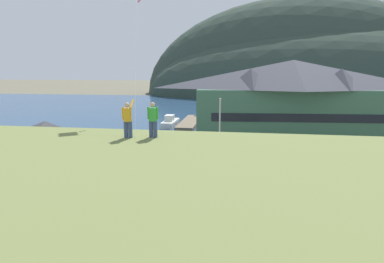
{
  "coord_description": "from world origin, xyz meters",
  "views": [
    {
      "loc": [
        5.36,
        -22.6,
        10.28
      ],
      "look_at": [
        0.71,
        9.0,
        3.87
      ],
      "focal_mm": 28.42,
      "sensor_mm": 36.0,
      "label": 1
    }
  ],
  "objects_px": {
    "moored_boat_wharfside": "(170,122)",
    "person_companion": "(153,119)",
    "parked_car_front_row_silver": "(334,173)",
    "parked_car_lone_by_shed": "(157,159)",
    "storage_shed_near_lot": "(47,142)",
    "parked_car_corner_spot": "(258,170)",
    "moored_boat_outer_mooring": "(209,118)",
    "parked_car_mid_row_far": "(299,188)",
    "storage_shed_waterside": "(216,121)",
    "parked_car_back_row_right": "(152,189)",
    "parked_car_mid_row_center": "(48,181)",
    "parking_light_pole": "(220,126)",
    "wharf_dock": "(190,122)",
    "harbor_lodge": "(291,100)",
    "parked_car_mid_row_near": "(93,159)",
    "person_kite_flyer": "(128,119)"
  },
  "relations": [
    {
      "from": "moored_boat_wharfside",
      "to": "person_companion",
      "type": "bearing_deg",
      "value": -78.61
    },
    {
      "from": "storage_shed_near_lot",
      "to": "parked_car_corner_spot",
      "type": "xyz_separation_m",
      "value": [
        23.05,
        -2.22,
        -1.44
      ]
    },
    {
      "from": "moored_boat_outer_mooring",
      "to": "parked_car_mid_row_far",
      "type": "relative_size",
      "value": 1.6
    },
    {
      "from": "parked_car_mid_row_far",
      "to": "parked_car_mid_row_near",
      "type": "xyz_separation_m",
      "value": [
        -20.03,
        5.24,
        0.0
      ]
    },
    {
      "from": "parking_light_pole",
      "to": "moored_boat_wharfside",
      "type": "bearing_deg",
      "value": 115.45
    },
    {
      "from": "moored_boat_wharfside",
      "to": "parking_light_pole",
      "type": "relative_size",
      "value": 0.96
    },
    {
      "from": "parked_car_back_row_right",
      "to": "parked_car_mid_row_near",
      "type": "distance_m",
      "value": 11.05
    },
    {
      "from": "moored_boat_outer_mooring",
      "to": "parked_car_corner_spot",
      "type": "relative_size",
      "value": 1.62
    },
    {
      "from": "parked_car_front_row_silver",
      "to": "parking_light_pole",
      "type": "distance_m",
      "value": 12.31
    },
    {
      "from": "person_kite_flyer",
      "to": "person_companion",
      "type": "xyz_separation_m",
      "value": [
        1.2,
        0.28,
        -0.02
      ]
    },
    {
      "from": "parked_car_mid_row_center",
      "to": "person_companion",
      "type": "xyz_separation_m",
      "value": [
        11.73,
        -8.19,
        6.9
      ]
    },
    {
      "from": "storage_shed_waterside",
      "to": "parked_car_back_row_right",
      "type": "xyz_separation_m",
      "value": [
        -3.33,
        -25.02,
        -1.49
      ]
    },
    {
      "from": "parked_car_lone_by_shed",
      "to": "parked_car_front_row_silver",
      "type": "bearing_deg",
      "value": -6.61
    },
    {
      "from": "storage_shed_near_lot",
      "to": "parked_car_lone_by_shed",
      "type": "height_order",
      "value": "storage_shed_near_lot"
    },
    {
      "from": "storage_shed_waterside",
      "to": "parked_car_mid_row_center",
      "type": "xyz_separation_m",
      "value": [
        -12.64,
        -24.5,
        -1.49
      ]
    },
    {
      "from": "moored_boat_outer_mooring",
      "to": "parked_car_mid_row_center",
      "type": "distance_m",
      "value": 39.9
    },
    {
      "from": "harbor_lodge",
      "to": "storage_shed_near_lot",
      "type": "height_order",
      "value": "harbor_lodge"
    },
    {
      "from": "storage_shed_waterside",
      "to": "person_kite_flyer",
      "type": "distance_m",
      "value": 33.48
    },
    {
      "from": "storage_shed_waterside",
      "to": "person_kite_flyer",
      "type": "xyz_separation_m",
      "value": [
        -2.1,
        -32.97,
        5.43
      ]
    },
    {
      "from": "storage_shed_near_lot",
      "to": "wharf_dock",
      "type": "distance_m",
      "value": 30.19
    },
    {
      "from": "wharf_dock",
      "to": "parked_car_front_row_silver",
      "type": "xyz_separation_m",
      "value": [
        17.86,
        -29.83,
        0.71
      ]
    },
    {
      "from": "moored_boat_outer_mooring",
      "to": "parked_car_front_row_silver",
      "type": "height_order",
      "value": "moored_boat_outer_mooring"
    },
    {
      "from": "moored_boat_wharfside",
      "to": "parked_car_mid_row_near",
      "type": "distance_m",
      "value": 26.28
    },
    {
      "from": "parked_car_corner_spot",
      "to": "parked_car_lone_by_shed",
      "type": "relative_size",
      "value": 0.99
    },
    {
      "from": "parked_car_corner_spot",
      "to": "parked_car_mid_row_far",
      "type": "bearing_deg",
      "value": -54.78
    },
    {
      "from": "parked_car_front_row_silver",
      "to": "parked_car_lone_by_shed",
      "type": "bearing_deg",
      "value": 173.39
    },
    {
      "from": "parked_car_mid_row_near",
      "to": "person_companion",
      "type": "xyz_separation_m",
      "value": [
        10.85,
        -14.81,
        6.9
      ]
    },
    {
      "from": "storage_shed_waterside",
      "to": "person_companion",
      "type": "relative_size",
      "value": 3.13
    },
    {
      "from": "parked_car_mid_row_near",
      "to": "person_kite_flyer",
      "type": "bearing_deg",
      "value": -57.38
    },
    {
      "from": "moored_boat_wharfside",
      "to": "parked_car_mid_row_near",
      "type": "xyz_separation_m",
      "value": [
        -2.6,
        -26.15,
        0.34
      ]
    },
    {
      "from": "storage_shed_waterside",
      "to": "wharf_dock",
      "type": "xyz_separation_m",
      "value": [
        -5.72,
        10.9,
        -2.21
      ]
    },
    {
      "from": "parked_car_lone_by_shed",
      "to": "parking_light_pole",
      "type": "distance_m",
      "value": 7.82
    },
    {
      "from": "parked_car_corner_spot",
      "to": "parked_car_mid_row_far",
      "type": "xyz_separation_m",
      "value": [
        2.96,
        -4.19,
        0.0
      ]
    },
    {
      "from": "parking_light_pole",
      "to": "wharf_dock",
      "type": "bearing_deg",
      "value": 105.99
    },
    {
      "from": "parked_car_lone_by_shed",
      "to": "parked_car_mid_row_near",
      "type": "height_order",
      "value": "same"
    },
    {
      "from": "parking_light_pole",
      "to": "parked_car_lone_by_shed",
      "type": "bearing_deg",
      "value": -154.49
    },
    {
      "from": "harbor_lodge",
      "to": "storage_shed_waterside",
      "type": "relative_size",
      "value": 5.28
    },
    {
      "from": "moored_boat_wharfside",
      "to": "person_companion",
      "type": "relative_size",
      "value": 3.96
    },
    {
      "from": "wharf_dock",
      "to": "parked_car_back_row_right",
      "type": "xyz_separation_m",
      "value": [
        2.4,
        -35.92,
        0.71
      ]
    },
    {
      "from": "parking_light_pole",
      "to": "parked_car_corner_spot",
      "type": "bearing_deg",
      "value": -52.14
    },
    {
      "from": "storage_shed_near_lot",
      "to": "parked_car_corner_spot",
      "type": "distance_m",
      "value": 23.2
    },
    {
      "from": "wharf_dock",
      "to": "person_kite_flyer",
      "type": "relative_size",
      "value": 8.4
    },
    {
      "from": "wharf_dock",
      "to": "parked_car_mid_row_near",
      "type": "xyz_separation_m",
      "value": [
        -6.03,
        -28.78,
        0.71
      ]
    },
    {
      "from": "storage_shed_near_lot",
      "to": "storage_shed_waterside",
      "type": "distance_m",
      "value": 24.37
    },
    {
      "from": "parked_car_mid_row_center",
      "to": "parked_car_mid_row_far",
      "type": "distance_m",
      "value": 20.96
    },
    {
      "from": "storage_shed_near_lot",
      "to": "moored_boat_outer_mooring",
      "type": "xyz_separation_m",
      "value": [
        15.39,
        30.76,
        -1.79
      ]
    },
    {
      "from": "parked_car_back_row_right",
      "to": "parked_car_mid_row_near",
      "type": "xyz_separation_m",
      "value": [
        -8.43,
        7.14,
        0.0
      ]
    },
    {
      "from": "parked_car_back_row_right",
      "to": "parked_car_corner_spot",
      "type": "distance_m",
      "value": 10.57
    },
    {
      "from": "storage_shed_near_lot",
      "to": "parked_car_lone_by_shed",
      "type": "xyz_separation_m",
      "value": [
        12.66,
        -0.23,
        -1.44
      ]
    },
    {
      "from": "parked_car_back_row_right",
      "to": "parked_car_mid_row_center",
      "type": "height_order",
      "value": "same"
    }
  ]
}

